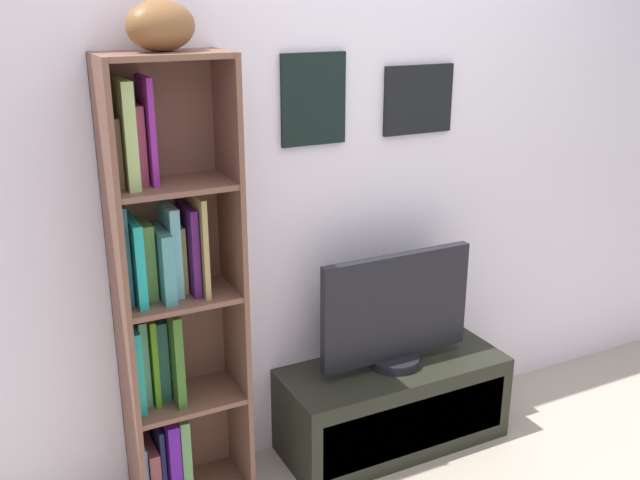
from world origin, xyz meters
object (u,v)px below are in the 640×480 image
bookshelf (166,304)px  television (396,312)px  football (161,26)px  tv_stand (393,404)px

bookshelf → television: bearing=-5.9°
football → bookshelf: bearing=145.9°
football → tv_stand: (0.91, -0.07, -1.63)m
bookshelf → tv_stand: size_ratio=1.74×
football → television: size_ratio=0.36×
football → tv_stand: football is taller
bookshelf → television: 0.98m
bookshelf → television: size_ratio=2.49×
tv_stand → bookshelf: bearing=174.0°
bookshelf → tv_stand: 1.15m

